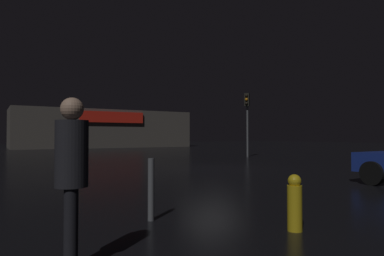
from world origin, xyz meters
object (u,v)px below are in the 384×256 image
traffic_signal_opposite (247,111)px  pedestrian (72,169)px  fire_hydrant (295,203)px  store_building (102,129)px

traffic_signal_opposite → pedestrian: (-14.19, -14.11, -2.06)m
fire_hydrant → pedestrian: bearing=178.0°
store_building → pedestrian: store_building is taller
store_building → pedestrian: (-11.61, -39.58, -1.22)m
store_building → fire_hydrant: bearing=-102.0°
fire_hydrant → traffic_signal_opposite: bearing=52.3°
pedestrian → fire_hydrant: pedestrian is taller
traffic_signal_opposite → pedestrian: size_ratio=2.36×
store_building → fire_hydrant: size_ratio=25.10×
pedestrian → fire_hydrant: 3.26m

